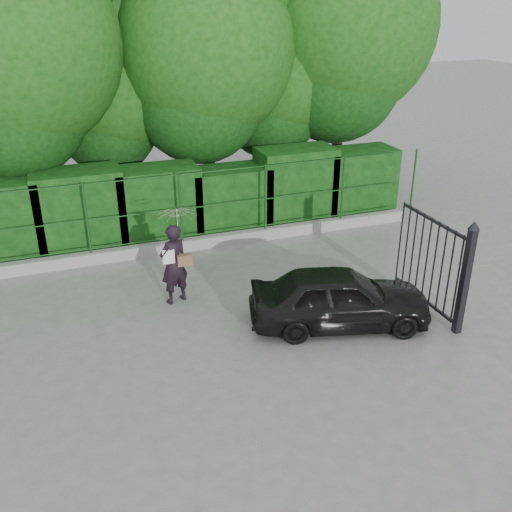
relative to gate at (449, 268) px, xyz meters
name	(u,v)px	position (x,y,z in m)	size (l,w,h in m)	color
ground	(217,344)	(-4.60, 0.72, -1.19)	(80.00, 80.00, 0.00)	gray
kerb	(168,247)	(-4.60, 5.22, -1.04)	(14.00, 0.25, 0.30)	#9E9E99
fence	(174,208)	(-4.38, 5.22, 0.01)	(14.13, 0.06, 1.80)	#154616
hedge	(154,204)	(-4.71, 6.22, -0.16)	(14.20, 1.20, 2.21)	black
trees	(173,52)	(-3.46, 8.46, 3.43)	(17.10, 6.15, 8.08)	black
gate	(449,268)	(0.00, 0.00, 0.00)	(0.22, 2.33, 2.36)	black
woman	(176,245)	(-4.89, 2.68, 0.13)	(0.94, 0.84, 2.11)	black
car	(340,297)	(-2.07, 0.60, -0.58)	(1.44, 3.58, 1.22)	black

